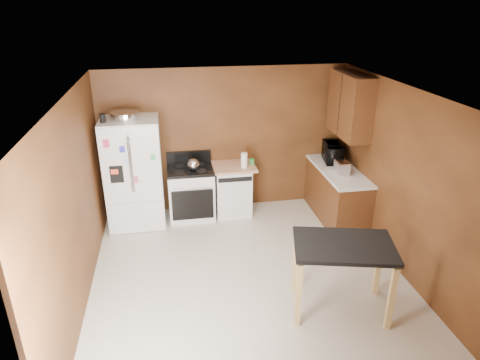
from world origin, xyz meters
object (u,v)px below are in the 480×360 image
object	(u,v)px
kettle	(193,165)
microwave	(333,153)
gas_range	(191,192)
green_canister	(252,161)
dishwasher	(232,189)
pen_cup	(103,118)
paper_towel	(244,160)
toaster	(342,167)
roasting_pan	(125,115)
refrigerator	(134,173)
island	(343,255)

from	to	relation	value
kettle	microwave	world-z (taller)	microwave
gas_range	green_canister	bearing A→B (deg)	2.18
dishwasher	pen_cup	bearing A→B (deg)	-173.91
kettle	green_canister	distance (m)	1.02
paper_towel	dishwasher	size ratio (longest dim) A/B	0.28
paper_towel	toaster	world-z (taller)	paper_towel
roasting_pan	refrigerator	size ratio (longest dim) A/B	0.25
paper_towel	gas_range	world-z (taller)	paper_towel
pen_cup	roasting_pan	bearing A→B (deg)	26.08
toaster	roasting_pan	bearing A→B (deg)	170.00
microwave	refrigerator	distance (m)	3.38
kettle	green_canister	bearing A→B (deg)	8.25
toaster	microwave	xyz separation A→B (m)	(0.06, 0.57, 0.04)
paper_towel	refrigerator	bearing A→B (deg)	178.96
kettle	refrigerator	size ratio (longest dim) A/B	0.11
kettle	paper_towel	world-z (taller)	paper_towel
gas_range	roasting_pan	bearing A→B (deg)	-177.87
refrigerator	island	bearing A→B (deg)	-46.54
pen_cup	green_canister	bearing A→B (deg)	5.59
paper_towel	toaster	bearing A→B (deg)	-20.02
pen_cup	microwave	bearing A→B (deg)	1.74
toaster	gas_range	distance (m)	2.55
paper_towel	green_canister	distance (m)	0.22
pen_cup	green_canister	size ratio (longest dim) A/B	1.35
paper_towel	dishwasher	bearing A→B (deg)	147.35
green_canister	island	bearing A→B (deg)	-78.87
pen_cup	dishwasher	distance (m)	2.45
roasting_pan	dishwasher	bearing A→B (deg)	2.05
microwave	dishwasher	xyz separation A→B (m)	(-1.75, 0.10, -0.59)
toaster	refrigerator	distance (m)	3.37
kettle	gas_range	size ratio (longest dim) A/B	0.18
roasting_pan	paper_towel	xyz separation A→B (m)	(1.86, -0.06, -0.84)
microwave	dishwasher	size ratio (longest dim) A/B	0.59
microwave	gas_range	size ratio (longest dim) A/B	0.48
kettle	green_canister	size ratio (longest dim) A/B	2.09
refrigerator	pen_cup	bearing A→B (deg)	-160.56
toaster	kettle	bearing A→B (deg)	167.39
gas_range	island	xyz separation A→B (m)	(1.60, -2.71, 0.30)
green_canister	refrigerator	size ratio (longest dim) A/B	0.05
kettle	dishwasher	world-z (taller)	kettle
paper_towel	island	distance (m)	2.73
dishwasher	microwave	bearing A→B (deg)	-3.25
island	green_canister	bearing A→B (deg)	101.13
island	paper_towel	bearing A→B (deg)	104.97
refrigerator	toaster	bearing A→B (deg)	-9.94
pen_cup	toaster	bearing A→B (deg)	-7.04
roasting_pan	dishwasher	size ratio (longest dim) A/B	0.50
green_canister	refrigerator	bearing A→B (deg)	-177.07
gas_range	dishwasher	distance (m)	0.72
kettle	toaster	xyz separation A→B (m)	(2.36, -0.54, 0.00)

